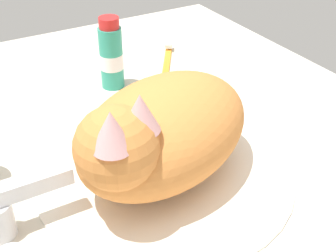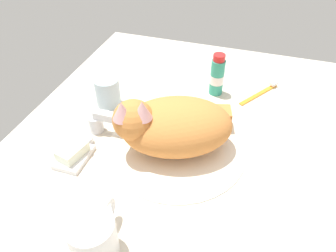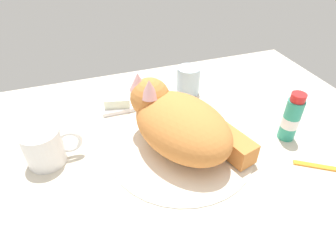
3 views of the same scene
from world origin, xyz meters
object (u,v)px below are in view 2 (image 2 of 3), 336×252
faucet (100,123)px  toothbrush (261,92)px  rinse_cup (108,92)px  toothpaste_bottle (217,76)px  cat (171,125)px  soap_bar (72,151)px  coffee_mug (94,237)px

faucet → toothbrush: 46.85cm
rinse_cup → toothpaste_bottle: (14.65, -27.03, 1.64)cm
cat → toothbrush: (29.30, -18.23, -6.56)cm
faucet → cat: (-0.19, -18.40, 4.28)cm
toothpaste_bottle → toothbrush: size_ratio=0.89×
soap_bar → coffee_mug: bearing=-140.2°
toothpaste_bottle → faucet: bearing=137.1°
cat → toothbrush: size_ratio=2.13×
rinse_cup → toothbrush: rinse_cup is taller
coffee_mug → toothbrush: (57.98, -23.03, -3.65)cm
cat → rinse_cup: bearing=62.6°
rinse_cup → toothbrush: (18.12, -39.80, -3.55)cm
soap_bar → toothbrush: 55.17cm
faucet → toothbrush: bearing=-51.5°
soap_bar → toothbrush: (39.64, -38.32, -1.94)cm
toothpaste_bottle → toothbrush: toothpaste_bottle is taller
cat → toothpaste_bottle: cat is taller
soap_bar → toothpaste_bottle: bearing=-35.2°
coffee_mug → rinse_cup: coffee_mug is taller
faucet → soap_bar: 10.66cm
coffee_mug → toothbrush: coffee_mug is taller
toothpaste_bottle → toothbrush: 14.20cm
coffee_mug → toothpaste_bottle: size_ratio=0.99×
toothpaste_bottle → toothbrush: bearing=-74.8°
rinse_cup → toothpaste_bottle: 30.79cm
cat → coffee_mug: bearing=170.5°
coffee_mug → soap_bar: coffee_mug is taller
toothbrush → faucet: bearing=128.5°
coffee_mug → toothbrush: bearing=-21.7°
cat → toothpaste_bottle: bearing=-11.9°
toothbrush → cat: bearing=148.1°
coffee_mug → toothpaste_bottle: (54.52, -10.27, 1.54)cm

